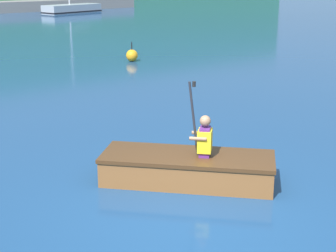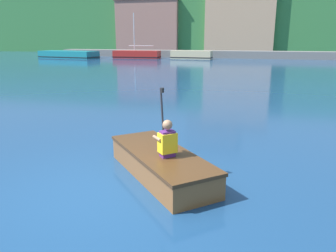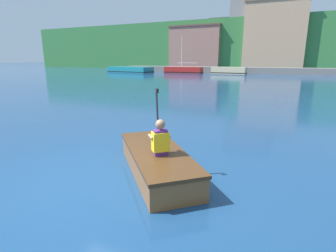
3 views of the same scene
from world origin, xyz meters
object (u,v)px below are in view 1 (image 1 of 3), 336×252
at_px(moored_boat_dock_west_end, 72,9).
at_px(rowboat_foreground, 185,167).
at_px(person_paddler, 204,138).
at_px(channel_buoy, 132,55).

distance_m(moored_boat_dock_west_end, rowboat_foreground, 37.18).
distance_m(moored_boat_dock_west_end, person_paddler, 37.30).
height_order(rowboat_foreground, person_paddler, person_paddler).
bearing_deg(rowboat_foreground, person_paddler, -47.35).
height_order(moored_boat_dock_west_end, channel_buoy, moored_boat_dock_west_end).
xyz_separation_m(person_paddler, channel_buoy, (5.64, 10.44, -0.53)).
height_order(person_paddler, channel_buoy, person_paddler).
bearing_deg(channel_buoy, rowboat_foreground, -119.72).
bearing_deg(moored_boat_dock_west_end, rowboat_foreground, -114.78).
bearing_deg(person_paddler, channel_buoy, 61.63).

